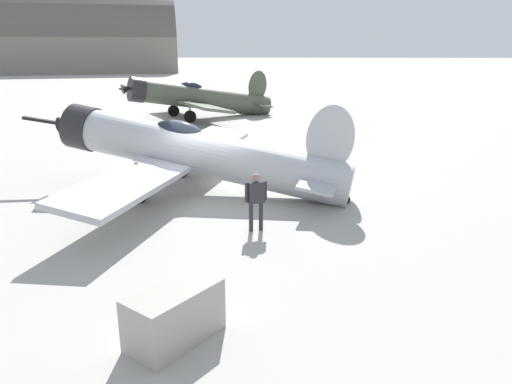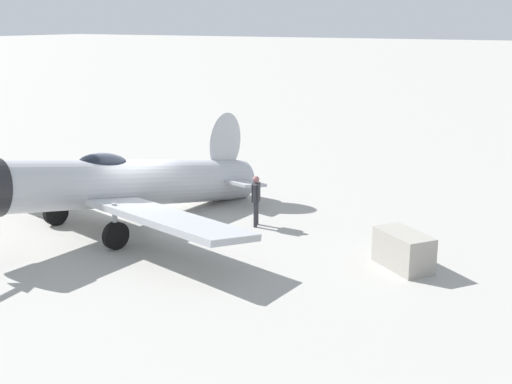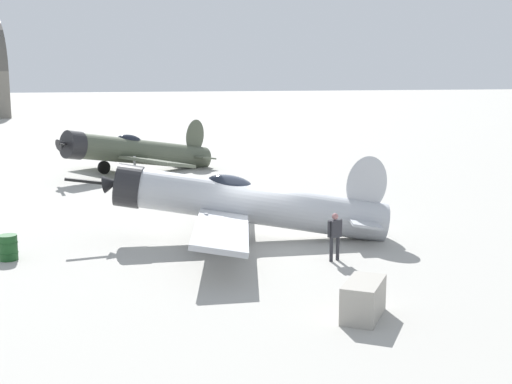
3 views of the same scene
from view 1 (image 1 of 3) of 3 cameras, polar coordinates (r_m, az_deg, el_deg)
The scene contains 6 objects.
ground_plane at distance 16.62m, azimuth -5.71°, elevation -0.05°, with size 400.00×400.00×0.00m, color #A8A59E.
airplane_foreground at distance 16.46m, azimuth -7.50°, elevation 4.70°, with size 11.82×11.91×3.35m.
airplane_mid_apron at distance 34.02m, azimuth -6.87°, elevation 11.03°, with size 9.87×10.11×3.46m.
ground_crew_mechanic at distance 12.85m, azimuth -0.00°, elevation -0.53°, with size 0.59×0.36×1.61m.
equipment_crate at distance 8.49m, azimuth -9.66°, elevation -14.20°, with size 1.65×1.83×0.96m.
distant_hangar at distance 99.79m, azimuth -20.07°, elevation 16.32°, with size 37.47×24.18×15.71m.
Camera 1 is at (2.20, -15.75, 4.83)m, focal length 33.66 mm.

